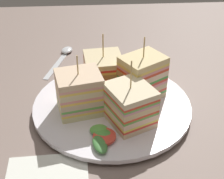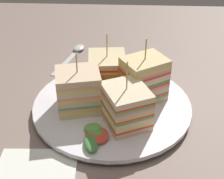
{
  "view_description": "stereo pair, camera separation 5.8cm",
  "coord_description": "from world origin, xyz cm",
  "px_view_note": "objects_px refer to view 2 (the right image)",
  "views": [
    {
      "loc": [
        48.41,
        -3.42,
        37.09
      ],
      "look_at": [
        0.0,
        0.0,
        4.5
      ],
      "focal_mm": 51.7,
      "sensor_mm": 36.0,
      "label": 1
    },
    {
      "loc": [
        48.47,
        2.42,
        37.09
      ],
      "look_at": [
        0.0,
        0.0,
        4.5
      ],
      "focal_mm": 51.7,
      "sensor_mm": 36.0,
      "label": 2
    }
  ],
  "objects_px": {
    "sandwich_wedge_2": "(144,79)",
    "chip_pile": "(118,98)",
    "napkin": "(34,177)",
    "spoon": "(75,52)",
    "plate": "(112,105)",
    "sandwich_wedge_1": "(126,106)",
    "sandwich_wedge_3": "(107,71)",
    "sandwich_wedge_0": "(79,90)"
  },
  "relations": [
    {
      "from": "sandwich_wedge_1",
      "to": "sandwich_wedge_3",
      "type": "distance_m",
      "value": 0.12
    },
    {
      "from": "sandwich_wedge_1",
      "to": "spoon",
      "type": "bearing_deg",
      "value": 0.3
    },
    {
      "from": "sandwich_wedge_3",
      "to": "chip_pile",
      "type": "distance_m",
      "value": 0.06
    },
    {
      "from": "sandwich_wedge_1",
      "to": "sandwich_wedge_0",
      "type": "bearing_deg",
      "value": 41.21
    },
    {
      "from": "napkin",
      "to": "sandwich_wedge_3",
      "type": "bearing_deg",
      "value": 157.85
    },
    {
      "from": "sandwich_wedge_0",
      "to": "napkin",
      "type": "bearing_deg",
      "value": -119.5
    },
    {
      "from": "sandwich_wedge_2",
      "to": "chip_pile",
      "type": "relative_size",
      "value": 1.95
    },
    {
      "from": "sandwich_wedge_3",
      "to": "spoon",
      "type": "height_order",
      "value": "sandwich_wedge_3"
    },
    {
      "from": "plate",
      "to": "sandwich_wedge_0",
      "type": "height_order",
      "value": "sandwich_wedge_0"
    },
    {
      "from": "sandwich_wedge_1",
      "to": "napkin",
      "type": "distance_m",
      "value": 0.18
    },
    {
      "from": "napkin",
      "to": "sandwich_wedge_0",
      "type": "bearing_deg",
      "value": 162.7
    },
    {
      "from": "chip_pile",
      "to": "sandwich_wedge_2",
      "type": "bearing_deg",
      "value": 107.58
    },
    {
      "from": "sandwich_wedge_3",
      "to": "sandwich_wedge_2",
      "type": "bearing_deg",
      "value": 54.61
    },
    {
      "from": "chip_pile",
      "to": "spoon",
      "type": "height_order",
      "value": "chip_pile"
    },
    {
      "from": "plate",
      "to": "napkin",
      "type": "relative_size",
      "value": 2.42
    },
    {
      "from": "plate",
      "to": "napkin",
      "type": "distance_m",
      "value": 0.2
    },
    {
      "from": "sandwich_wedge_0",
      "to": "sandwich_wedge_3",
      "type": "distance_m",
      "value": 0.09
    },
    {
      "from": "chip_pile",
      "to": "spoon",
      "type": "xyz_separation_m",
      "value": [
        -0.22,
        -0.11,
        -0.02
      ]
    },
    {
      "from": "plate",
      "to": "chip_pile",
      "type": "distance_m",
      "value": 0.02
    },
    {
      "from": "sandwich_wedge_1",
      "to": "sandwich_wedge_2",
      "type": "bearing_deg",
      "value": -47.48
    },
    {
      "from": "sandwich_wedge_1",
      "to": "sandwich_wedge_3",
      "type": "height_order",
      "value": "sandwich_wedge_1"
    },
    {
      "from": "spoon",
      "to": "napkin",
      "type": "relative_size",
      "value": 1.26
    },
    {
      "from": "sandwich_wedge_2",
      "to": "spoon",
      "type": "xyz_separation_m",
      "value": [
        -0.2,
        -0.16,
        -0.05
      ]
    },
    {
      "from": "sandwich_wedge_1",
      "to": "spoon",
      "type": "distance_m",
      "value": 0.31
    },
    {
      "from": "plate",
      "to": "sandwich_wedge_2",
      "type": "bearing_deg",
      "value": 108.42
    },
    {
      "from": "sandwich_wedge_0",
      "to": "spoon",
      "type": "bearing_deg",
      "value": 88.22
    },
    {
      "from": "plate",
      "to": "napkin",
      "type": "height_order",
      "value": "plate"
    },
    {
      "from": "napkin",
      "to": "sandwich_wedge_1",
      "type": "bearing_deg",
      "value": 131.58
    },
    {
      "from": "spoon",
      "to": "sandwich_wedge_0",
      "type": "bearing_deg",
      "value": -151.92
    },
    {
      "from": "sandwich_wedge_0",
      "to": "chip_pile",
      "type": "distance_m",
      "value": 0.08
    },
    {
      "from": "sandwich_wedge_2",
      "to": "napkin",
      "type": "height_order",
      "value": "sandwich_wedge_2"
    },
    {
      "from": "sandwich_wedge_2",
      "to": "chip_pile",
      "type": "xyz_separation_m",
      "value": [
        0.01,
        -0.05,
        -0.03
      ]
    },
    {
      "from": "sandwich_wedge_2",
      "to": "napkin",
      "type": "distance_m",
      "value": 0.26
    },
    {
      "from": "sandwich_wedge_0",
      "to": "spoon",
      "type": "distance_m",
      "value": 0.25
    },
    {
      "from": "sandwich_wedge_3",
      "to": "plate",
      "type": "bearing_deg",
      "value": 6.34
    },
    {
      "from": "sandwich_wedge_1",
      "to": "spoon",
      "type": "xyz_separation_m",
      "value": [
        -0.28,
        -0.13,
        -0.05
      ]
    },
    {
      "from": "sandwich_wedge_0",
      "to": "chip_pile",
      "type": "height_order",
      "value": "sandwich_wedge_0"
    },
    {
      "from": "napkin",
      "to": "spoon",
      "type": "bearing_deg",
      "value": 179.38
    },
    {
      "from": "plate",
      "to": "chip_pile",
      "type": "xyz_separation_m",
      "value": [
        -0.0,
        0.01,
        0.02
      ]
    },
    {
      "from": "sandwich_wedge_0",
      "to": "spoon",
      "type": "relative_size",
      "value": 0.72
    },
    {
      "from": "sandwich_wedge_2",
      "to": "spoon",
      "type": "bearing_deg",
      "value": -83.96
    },
    {
      "from": "chip_pile",
      "to": "napkin",
      "type": "height_order",
      "value": "chip_pile"
    }
  ]
}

